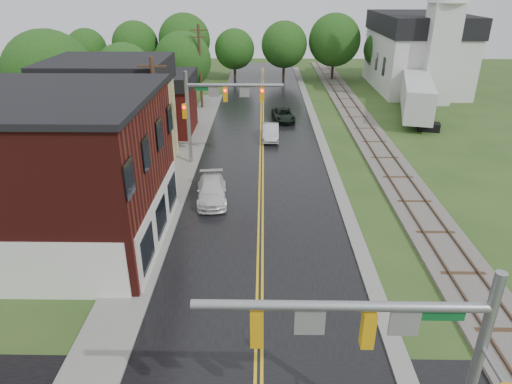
{
  "coord_description": "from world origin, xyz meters",
  "views": [
    {
      "loc": [
        0.11,
        -6.75,
        13.3
      ],
      "look_at": [
        -0.23,
        14.18,
        3.5
      ],
      "focal_mm": 32.0,
      "sensor_mm": 36.0,
      "label": 1
    }
  ],
  "objects_px": {
    "traffic_signal_far": "(216,102)",
    "sedan_silver": "(271,132)",
    "tree_left_c": "(126,75)",
    "semi_trailer": "(417,96)",
    "traffic_signal_near": "(396,346)",
    "suv_dark": "(283,115)",
    "brick_building": "(22,172)",
    "tree_left_b": "(51,78)",
    "utility_pole_b": "(157,124)",
    "pickup_white": "(212,191)",
    "church": "(421,44)",
    "tree_left_e": "(184,62)",
    "utility_pole_c": "(200,66)"
  },
  "relations": [
    {
      "from": "church",
      "to": "traffic_signal_near",
      "type": "relative_size",
      "value": 2.72
    },
    {
      "from": "suv_dark",
      "to": "semi_trailer",
      "type": "distance_m",
      "value": 14.05
    },
    {
      "from": "utility_pole_c",
      "to": "suv_dark",
      "type": "xyz_separation_m",
      "value": [
        8.98,
        -4.86,
        -4.1
      ]
    },
    {
      "from": "tree_left_b",
      "to": "suv_dark",
      "type": "distance_m",
      "value": 21.9
    },
    {
      "from": "semi_trailer",
      "to": "utility_pole_c",
      "type": "bearing_deg",
      "value": 171.41
    },
    {
      "from": "church",
      "to": "sedan_silver",
      "type": "distance_m",
      "value": 28.64
    },
    {
      "from": "sedan_silver",
      "to": "traffic_signal_far",
      "type": "bearing_deg",
      "value": -124.29
    },
    {
      "from": "brick_building",
      "to": "semi_trailer",
      "type": "bearing_deg",
      "value": 41.83
    },
    {
      "from": "suv_dark",
      "to": "sedan_silver",
      "type": "height_order",
      "value": "sedan_silver"
    },
    {
      "from": "brick_building",
      "to": "utility_pole_c",
      "type": "distance_m",
      "value": 29.56
    },
    {
      "from": "traffic_signal_far",
      "to": "sedan_silver",
      "type": "distance_m",
      "value": 8.61
    },
    {
      "from": "brick_building",
      "to": "tree_left_e",
      "type": "distance_m",
      "value": 31.12
    },
    {
      "from": "brick_building",
      "to": "traffic_signal_far",
      "type": "height_order",
      "value": "brick_building"
    },
    {
      "from": "traffic_signal_near",
      "to": "utility_pole_c",
      "type": "bearing_deg",
      "value": 103.74
    },
    {
      "from": "traffic_signal_far",
      "to": "pickup_white",
      "type": "relative_size",
      "value": 1.58
    },
    {
      "from": "traffic_signal_far",
      "to": "tree_left_c",
      "type": "distance_m",
      "value": 16.56
    },
    {
      "from": "traffic_signal_far",
      "to": "utility_pole_b",
      "type": "height_order",
      "value": "utility_pole_b"
    },
    {
      "from": "tree_left_c",
      "to": "semi_trailer",
      "type": "height_order",
      "value": "tree_left_c"
    },
    {
      "from": "traffic_signal_near",
      "to": "tree_left_c",
      "type": "bearing_deg",
      "value": 114.56
    },
    {
      "from": "utility_pole_c",
      "to": "tree_left_e",
      "type": "xyz_separation_m",
      "value": [
        -2.05,
        1.9,
        0.09
      ]
    },
    {
      "from": "utility_pole_c",
      "to": "suv_dark",
      "type": "distance_m",
      "value": 11.01
    },
    {
      "from": "utility_pole_b",
      "to": "tree_left_e",
      "type": "distance_m",
      "value": 23.99
    },
    {
      "from": "brick_building",
      "to": "utility_pole_c",
      "type": "relative_size",
      "value": 1.59
    },
    {
      "from": "tree_left_c",
      "to": "suv_dark",
      "type": "distance_m",
      "value": 16.52
    },
    {
      "from": "tree_left_e",
      "to": "sedan_silver",
      "type": "height_order",
      "value": "tree_left_e"
    },
    {
      "from": "brick_building",
      "to": "traffic_signal_near",
      "type": "relative_size",
      "value": 1.95
    },
    {
      "from": "traffic_signal_far",
      "to": "tree_left_e",
      "type": "bearing_deg",
      "value": 105.89
    },
    {
      "from": "pickup_white",
      "to": "semi_trailer",
      "type": "xyz_separation_m",
      "value": [
        19.3,
        20.22,
        1.66
      ]
    },
    {
      "from": "church",
      "to": "sedan_silver",
      "type": "relative_size",
      "value": 4.87
    },
    {
      "from": "tree_left_e",
      "to": "semi_trailer",
      "type": "bearing_deg",
      "value": -12.12
    },
    {
      "from": "traffic_signal_far",
      "to": "pickup_white",
      "type": "bearing_deg",
      "value": -88.04
    },
    {
      "from": "church",
      "to": "pickup_white",
      "type": "height_order",
      "value": "church"
    },
    {
      "from": "utility_pole_c",
      "to": "suv_dark",
      "type": "height_order",
      "value": "utility_pole_c"
    },
    {
      "from": "brick_building",
      "to": "pickup_white",
      "type": "bearing_deg",
      "value": 29.96
    },
    {
      "from": "brick_building",
      "to": "tree_left_b",
      "type": "height_order",
      "value": "tree_left_b"
    },
    {
      "from": "utility_pole_b",
      "to": "suv_dark",
      "type": "relative_size",
      "value": 2.03
    },
    {
      "from": "church",
      "to": "semi_trailer",
      "type": "height_order",
      "value": "church"
    },
    {
      "from": "traffic_signal_far",
      "to": "tree_left_e",
      "type": "relative_size",
      "value": 0.9
    },
    {
      "from": "traffic_signal_near",
      "to": "tree_left_e",
      "type": "distance_m",
      "value": 45.59
    },
    {
      "from": "church",
      "to": "utility_pole_c",
      "type": "bearing_deg",
      "value": -160.03
    },
    {
      "from": "utility_pole_b",
      "to": "utility_pole_c",
      "type": "distance_m",
      "value": 22.0
    },
    {
      "from": "tree_left_c",
      "to": "sedan_silver",
      "type": "bearing_deg",
      "value": -24.83
    },
    {
      "from": "church",
      "to": "tree_left_e",
      "type": "xyz_separation_m",
      "value": [
        -28.85,
        -7.84,
        -1.02
      ]
    },
    {
      "from": "traffic_signal_far",
      "to": "sedan_silver",
      "type": "height_order",
      "value": "traffic_signal_far"
    },
    {
      "from": "brick_building",
      "to": "semi_trailer",
      "type": "xyz_separation_m",
      "value": [
        28.54,
        25.55,
        -1.82
      ]
    },
    {
      "from": "utility_pole_b",
      "to": "utility_pole_c",
      "type": "relative_size",
      "value": 1.0
    },
    {
      "from": "traffic_signal_near",
      "to": "semi_trailer",
      "type": "relative_size",
      "value": 0.57
    },
    {
      "from": "brick_building",
      "to": "suv_dark",
      "type": "bearing_deg",
      "value": 58.71
    },
    {
      "from": "church",
      "to": "utility_pole_b",
      "type": "xyz_separation_m",
      "value": [
        -26.8,
        -31.74,
        -1.11
      ]
    },
    {
      "from": "brick_building",
      "to": "traffic_signal_near",
      "type": "height_order",
      "value": "brick_building"
    }
  ]
}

